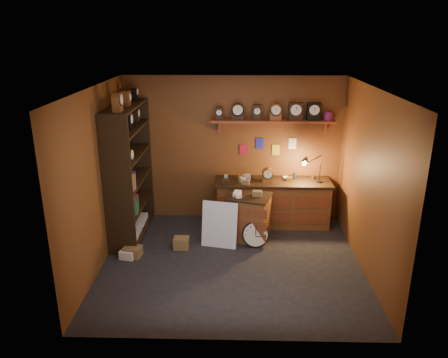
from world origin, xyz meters
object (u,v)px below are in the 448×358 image
(shelving_unit, at_px, (127,167))
(workbench, at_px, (273,200))
(low_cabinet, at_px, (249,215))
(big_round_clock, at_px, (256,234))

(shelving_unit, height_order, workbench, shelving_unit)
(workbench, bearing_deg, shelving_unit, -168.97)
(low_cabinet, distance_m, big_round_clock, 0.38)
(workbench, height_order, low_cabinet, workbench)
(shelving_unit, xyz_separation_m, big_round_clock, (2.19, -0.43, -1.03))
(shelving_unit, relative_size, low_cabinet, 2.90)
(shelving_unit, bearing_deg, low_cabinet, -3.46)
(low_cabinet, xyz_separation_m, big_round_clock, (0.11, -0.30, -0.21))
(low_cabinet, bearing_deg, big_round_clock, -52.87)
(workbench, relative_size, low_cabinet, 2.36)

